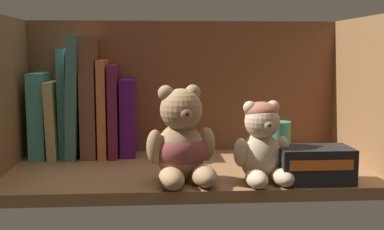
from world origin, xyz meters
The scene contains 16 objects.
shelf_board centered at (0.00, 0.00, 1.00)cm, with size 65.10×31.94×2.00cm, color brown.
shelf_back_panel centered at (0.00, 16.57, 14.85)cm, with size 67.50×1.20×29.70cm, color brown.
shelf_side_panel_left centered at (-33.35, 0.00, 14.85)cm, with size 1.60×34.34×29.70cm, color brown.
shelf_side_panel_right centered at (33.35, 0.00, 14.85)cm, with size 1.60×34.34×29.70cm, color brown.
book_0 centered at (-29.48, 13.25, 10.52)cm, with size 3.15×11.74×17.04cm, color teal.
book_1 centered at (-26.62, 13.25, 9.68)cm, with size 1.81×13.48×15.36cm, color tan.
book_2 centered at (-24.52, 13.25, 12.91)cm, with size 1.63×9.96×21.83cm, color #3A7A72.
book_3 centered at (-22.33, 13.25, 14.23)cm, with size 2.00×14.52×24.46cm, color #3D6D67.
book_4 centered at (-19.46, 13.25, 14.10)cm, with size 3.01×12.38×24.20cm, color brown.
book_5 centered at (-16.72, 13.25, 11.84)cm, with size 1.71×12.68×19.67cm, color #C16A39.
book_6 centered at (-14.58, 13.25, 11.31)cm, with size 1.83×12.91×18.62cm, color #5F183A.
book_7 centered at (-11.75, 13.25, 9.85)cm, with size 3.09×10.23×15.70cm, color #45105E.
teddy_bear_larger centered at (-1.92, -9.98, 8.27)cm, with size 11.93×12.73×15.95cm.
teddy_bear_smaller centered at (11.24, -11.00, 8.35)cm, with size 9.93×10.34×13.38cm.
pillar_candle centered at (17.91, 4.71, 5.87)cm, with size 4.56×4.56×7.74cm, color #2D7A66.
small_product_box centered at (19.81, -11.75, 4.92)cm, with size 11.94×7.28×5.83cm.
Camera 1 is at (-5.95, -89.65, 23.29)cm, focal length 46.48 mm.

